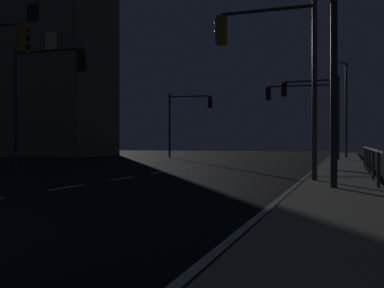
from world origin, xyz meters
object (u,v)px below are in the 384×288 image
at_px(traffic_light_near_right, 188,112).
at_px(building_distant, 31,39).
at_px(traffic_light_overhead_east, 304,104).
at_px(traffic_light_far_center, 313,101).
at_px(traffic_light_far_right, 44,83).
at_px(traffic_light_far_left, 271,55).
at_px(street_lamp_far_end, 345,100).

distance_m(traffic_light_near_right, building_distant, 17.87).
height_order(traffic_light_overhead_east, building_distant, building_distant).
height_order(traffic_light_far_center, traffic_light_near_right, traffic_light_far_center).
bearing_deg(traffic_light_far_right, traffic_light_near_right, 89.21).
bearing_deg(traffic_light_overhead_east, traffic_light_far_center, -70.70).
xyz_separation_m(traffic_light_far_left, traffic_light_near_right, (-10.58, 26.13, -0.27)).
height_order(traffic_light_far_center, street_lamp_far_end, street_lamp_far_end).
height_order(traffic_light_far_left, traffic_light_near_right, traffic_light_far_left).
height_order(traffic_light_near_right, building_distant, building_distant).
distance_m(traffic_light_far_right, traffic_light_far_left, 11.71).
xyz_separation_m(traffic_light_far_center, street_lamp_far_end, (2.02, 4.85, 0.45)).
bearing_deg(traffic_light_near_right, street_lamp_far_end, -6.75).
bearing_deg(traffic_light_near_right, traffic_light_far_right, -90.79).
distance_m(traffic_light_far_left, traffic_light_overhead_east, 21.87).
distance_m(traffic_light_far_center, street_lamp_far_end, 5.27).
xyz_separation_m(traffic_light_near_right, building_distant, (-16.20, 1.62, 7.36)).
xyz_separation_m(traffic_light_far_right, traffic_light_near_right, (0.30, 21.81, -0.19)).
relative_size(traffic_light_far_center, traffic_light_overhead_east, 1.02).
distance_m(traffic_light_far_center, traffic_light_overhead_east, 2.22).
bearing_deg(traffic_light_near_right, traffic_light_far_left, -67.96).
bearing_deg(street_lamp_far_end, traffic_light_overhead_east, -134.93).
relative_size(traffic_light_far_center, building_distant, 0.25).
relative_size(traffic_light_overhead_east, building_distant, 0.24).
distance_m(traffic_light_overhead_east, street_lamp_far_end, 3.92).
relative_size(traffic_light_far_left, traffic_light_near_right, 1.04).
distance_m(traffic_light_near_right, street_lamp_far_end, 12.83).
distance_m(street_lamp_far_end, building_distant, 29.85).
distance_m(traffic_light_far_left, building_distant, 39.21).
bearing_deg(building_distant, traffic_light_far_right, -55.84).
bearing_deg(building_distant, street_lamp_far_end, -6.17).
height_order(traffic_light_far_left, traffic_light_overhead_east, traffic_light_far_left).
xyz_separation_m(traffic_light_far_left, traffic_light_overhead_east, (-0.61, 21.86, -0.03)).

